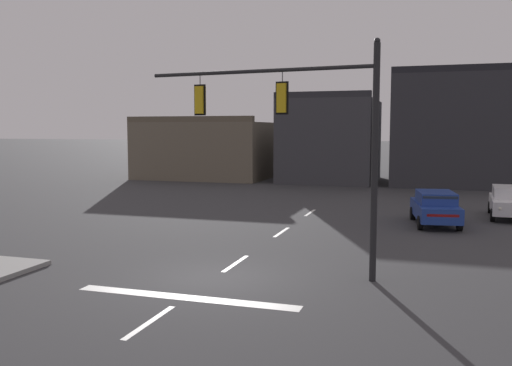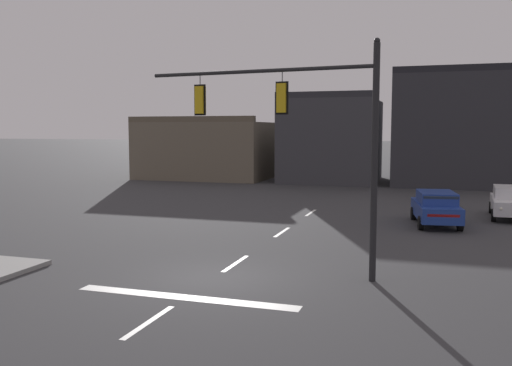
% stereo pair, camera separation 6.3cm
% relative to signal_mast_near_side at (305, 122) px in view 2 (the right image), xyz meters
% --- Properties ---
extents(ground_plane, '(400.00, 400.00, 0.00)m').
position_rel_signal_mast_near_side_xyz_m(ground_plane, '(-2.48, -1.44, -4.74)').
color(ground_plane, '#353538').
extents(stop_bar_paint, '(6.40, 0.50, 0.01)m').
position_rel_signal_mast_near_side_xyz_m(stop_bar_paint, '(-2.48, -3.44, -4.74)').
color(stop_bar_paint, silver).
rests_on(stop_bar_paint, ground).
extents(lane_centreline, '(0.16, 26.40, 0.01)m').
position_rel_signal_mast_near_side_xyz_m(lane_centreline, '(-2.48, 0.56, -4.74)').
color(lane_centreline, silver).
rests_on(lane_centreline, ground).
extents(signal_mast_near_side, '(7.65, 0.93, 7.16)m').
position_rel_signal_mast_near_side_xyz_m(signal_mast_near_side, '(0.00, 0.00, 0.00)').
color(signal_mast_near_side, black).
rests_on(signal_mast_near_side, ground).
extents(car_lot_nearside, '(2.10, 4.53, 1.61)m').
position_rel_signal_mast_near_side_xyz_m(car_lot_nearside, '(7.63, 13.92, -3.88)').
color(car_lot_nearside, silver).
rests_on(car_lot_nearside, ground).
extents(car_lot_middle, '(2.43, 4.63, 1.61)m').
position_rel_signal_mast_near_side_xyz_m(car_lot_middle, '(3.98, 10.57, -3.88)').
color(car_lot_middle, navy).
rests_on(car_lot_middle, ground).
extents(building_row, '(34.12, 13.63, 9.25)m').
position_rel_signal_mast_near_side_xyz_m(building_row, '(-4.64, 32.23, -1.22)').
color(building_row, '#665B4C').
rests_on(building_row, ground).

